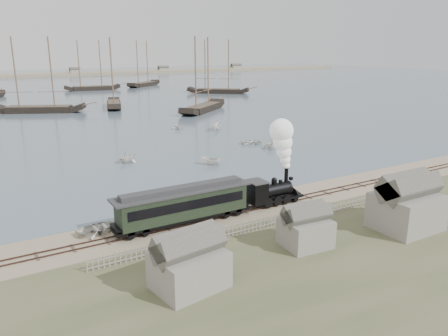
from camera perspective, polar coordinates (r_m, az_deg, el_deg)
ground at (r=48.27m, az=-0.71°, el=-5.32°), size 600.00×600.00×0.00m
harbor_water at (r=210.99m, az=-24.84°, el=9.46°), size 600.00×336.00×0.06m
rail_track at (r=46.65m, az=0.52°, el=-6.03°), size 120.00×1.80×0.16m
picket_fence_west at (r=39.76m, az=-3.82°, el=-10.10°), size 19.00×0.10×1.20m
picket_fence_east at (r=50.19m, az=16.24°, el=-5.14°), size 15.00×0.10×1.20m
shed_left at (r=33.65m, az=-4.51°, el=-15.22°), size 5.00×4.00×4.10m
shed_mid at (r=40.37m, az=10.51°, el=-9.93°), size 4.00×3.50×3.60m
shed_right at (r=46.75m, az=22.48°, el=-7.27°), size 6.00×5.00×5.10m
far_spit at (r=290.47m, az=-26.69°, el=10.53°), size 500.00×20.00×1.80m
locomotive at (r=49.11m, az=7.51°, el=0.17°), size 7.44×2.78×9.27m
passenger_coach at (r=43.59m, az=-5.32°, el=-4.64°), size 14.32×2.76×3.48m
beached_dinghy at (r=43.90m, az=-15.99°, el=-7.52°), size 3.70×4.70×0.88m
rowboat_1 at (r=68.54m, az=-12.54°, el=1.46°), size 4.18×4.38×1.80m
rowboat_2 at (r=65.47m, az=-1.76°, el=0.92°), size 3.20×2.87×1.21m
rowboat_3 at (r=79.98m, az=3.67°, el=3.44°), size 4.46×4.87×0.82m
rowboat_4 at (r=76.43m, az=6.12°, el=3.16°), size 4.32×4.31×1.73m
rowboat_5 at (r=93.02m, az=-1.01°, el=5.42°), size 3.89×4.06×1.58m
rowboat_7 at (r=94.79m, az=-6.12°, el=5.52°), size 2.99×2.59×1.57m
schooner_2 at (r=128.44m, az=-23.43°, el=11.11°), size 24.16×15.36×20.00m
schooner_3 at (r=131.93m, az=-14.44°, el=11.96°), size 9.05×18.24×20.00m
schooner_4 at (r=120.75m, az=-2.80°, el=12.13°), size 20.86×18.41×20.00m
schooner_5 at (r=168.85m, az=-0.80°, el=13.11°), size 21.49×19.30×20.00m
schooner_8 at (r=188.80m, az=-17.00°, el=12.71°), size 22.40×7.65×20.00m
schooner_9 at (r=203.27m, az=-10.54°, el=13.27°), size 20.11×17.37×20.00m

